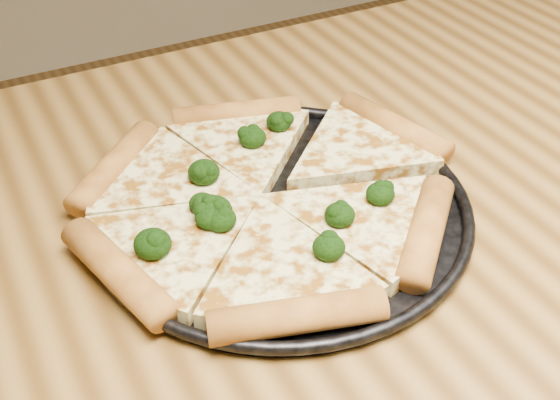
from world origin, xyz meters
name	(u,v)px	position (x,y,z in m)	size (l,w,h in m)	color
dining_table	(440,311)	(0.00, 0.00, 0.66)	(1.20, 0.90, 0.75)	brown
pizza_pan	(280,207)	(-0.12, 0.10, 0.76)	(0.34, 0.34, 0.02)	black
pizza	(266,194)	(-0.13, 0.11, 0.77)	(0.37, 0.34, 0.03)	#E5DA8C
broccoli_florets	(247,197)	(-0.15, 0.10, 0.78)	(0.22, 0.21, 0.02)	black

